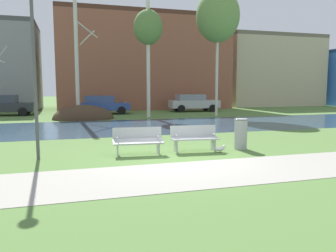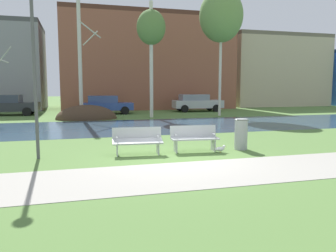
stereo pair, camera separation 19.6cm
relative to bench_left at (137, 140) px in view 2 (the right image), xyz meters
name	(u,v)px [view 2 (the right image)]	position (x,y,z in m)	size (l,w,h in m)	color
ground_plane	(126,124)	(0.97, 9.08, -0.47)	(120.00, 120.00, 0.00)	#517538
paved_path_strip	(195,174)	(0.97, -2.77, -0.47)	(60.00, 2.60, 0.01)	#9E998E
river_band	(130,127)	(0.97, 7.64, -0.47)	(80.00, 7.37, 0.01)	#2D475B
soil_mound	(87,119)	(-1.15, 12.70, -0.47)	(4.07, 2.69, 1.93)	#423021
bench_left	(137,140)	(0.00, 0.00, 0.00)	(1.64, 0.71, 0.87)	#B2B5B7
bench_right	(194,138)	(1.95, 0.00, 0.00)	(1.64, 0.71, 0.87)	#B2B5B7
trash_bin	(241,134)	(3.65, -0.07, 0.08)	(0.47, 0.47, 1.07)	#999B9E
seagull	(220,149)	(2.72, -0.44, -0.34)	(0.40, 0.15, 0.25)	white
streetlamp	(33,42)	(-3.03, 0.21, 3.02)	(0.32, 0.32, 5.21)	#4C4C51
birch_left	(80,48)	(-1.44, 13.18, 4.30)	(1.56, 2.64, 9.44)	beige
birch_center_left	(151,29)	(3.38, 12.81, 5.70)	(2.02, 2.02, 8.06)	beige
birch_center	(221,16)	(8.59, 12.67, 6.82)	(3.18, 3.18, 9.39)	beige
parked_van_nearest_dark	(7,105)	(-6.86, 17.41, 0.34)	(4.48, 2.27, 1.56)	#282B30
parked_sedan_second_blue	(106,104)	(0.50, 16.65, 0.30)	(4.19, 2.14, 1.47)	#2D4793
parked_hatch_third_silver	(197,102)	(8.49, 17.28, 0.32)	(4.40, 2.25, 1.51)	#B2B5BC
building_brick_low	(147,62)	(5.26, 23.04, 4.15)	(16.66, 6.55, 9.24)	brown
building_beige_block	(272,71)	(20.28, 24.03, 3.50)	(11.36, 6.36, 7.94)	#BCAD8E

